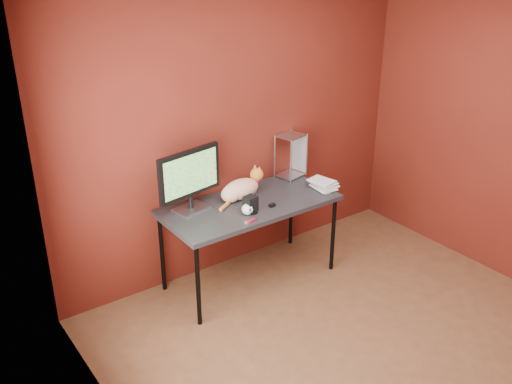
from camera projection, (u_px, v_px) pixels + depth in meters
room at (394, 173)px, 3.58m from camera, size 3.52×3.52×2.61m
desk at (250, 208)px, 4.82m from camera, size 1.50×0.70×0.75m
monitor at (190, 178)px, 4.56m from camera, size 0.60×0.24×0.52m
cat at (241, 189)px, 4.85m from camera, size 0.53×0.25×0.25m
skull_mug at (248, 209)px, 4.58m from camera, size 0.09×0.10×0.09m
speaker at (250, 205)px, 4.61m from camera, size 0.12×0.12×0.14m
book_stack at (318, 143)px, 4.86m from camera, size 0.21×0.25×0.89m
wire_rack at (291, 155)px, 5.26m from camera, size 0.27×0.24×0.41m
pocket_knife at (251, 221)px, 4.48m from camera, size 0.09×0.04×0.02m
black_gadget at (272, 205)px, 4.73m from camera, size 0.05×0.03×0.02m
washer at (247, 223)px, 4.46m from camera, size 0.05×0.05×0.00m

